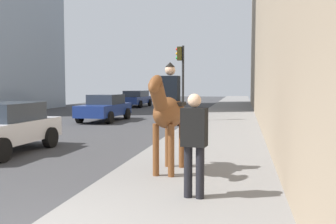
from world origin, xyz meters
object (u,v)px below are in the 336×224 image
mounted_horse_near (168,111)px  car_far_lane (105,107)px  car_mid_lane (1,127)px  pedestrian_greeting (194,138)px  car_near_lane (136,98)px  traffic_light_near_curb (181,71)px

mounted_horse_near → car_far_lane: 13.02m
car_mid_lane → car_far_lane: same height
pedestrian_greeting → car_near_lane: pedestrian_greeting is taller
pedestrian_greeting → car_mid_lane: pedestrian_greeting is taller
mounted_horse_near → pedestrian_greeting: bearing=28.5°
mounted_horse_near → car_mid_lane: 5.68m
mounted_horse_near → pedestrian_greeting: (-1.70, -0.76, -0.32)m
mounted_horse_near → car_near_lane: size_ratio=0.50×
mounted_horse_near → traffic_light_near_curb: (11.49, 1.62, 1.23)m
car_mid_lane → traffic_light_near_curb: size_ratio=0.98×
car_near_lane → mounted_horse_near: bearing=19.9°
pedestrian_greeting → mounted_horse_near: bearing=31.8°
car_mid_lane → traffic_light_near_curb: 10.41m
car_near_lane → car_far_lane: (-13.18, -2.12, -0.02)m
pedestrian_greeting → car_mid_lane: 7.08m
car_mid_lane → car_far_lane: size_ratio=0.91×
car_far_lane → pedestrian_greeting: bearing=27.9°
car_mid_lane → traffic_light_near_curb: bearing=160.1°
car_near_lane → car_mid_lane: bearing=8.7°
pedestrian_greeting → car_far_lane: pedestrian_greeting is taller
traffic_light_near_curb → car_far_lane: bearing=88.1°
car_far_lane → car_near_lane: bearing=-169.3°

